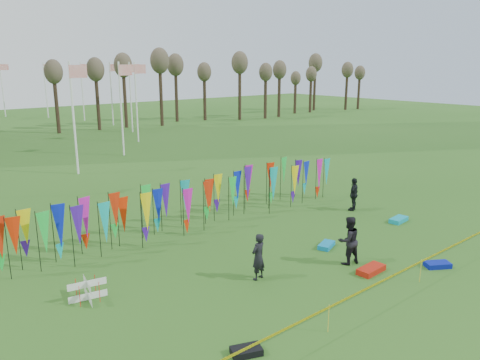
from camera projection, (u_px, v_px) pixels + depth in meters
ground at (334, 293)px, 16.44m from camera, size 160.00×160.00×0.00m
banner_row at (197, 197)px, 22.83m from camera, size 18.64×0.64×2.42m
caution_tape_near at (366, 290)px, 15.04m from camera, size 26.00×0.02×0.90m
tree_line at (239, 75)px, 67.61m from camera, size 53.92×1.92×7.84m
box_kite at (88, 290)px, 15.88m from camera, size 0.66×0.66×0.73m
person_left at (258, 257)px, 17.32m from camera, size 0.73×0.59×1.79m
person_mid at (348, 240)px, 18.67m from camera, size 1.08×0.80×1.98m
person_right at (354, 194)px, 25.51m from camera, size 1.21×0.93×1.83m
kite_bag_turquoise at (326, 245)px, 20.52m from camera, size 1.08×0.80×0.19m
kite_bag_blue at (438, 265)px, 18.53m from camera, size 1.09×0.94×0.20m
kite_bag_red at (371, 270)px, 18.06m from camera, size 1.26×0.62×0.23m
kite_bag_black at (246, 351)px, 12.98m from camera, size 0.97×0.77×0.20m
kite_bag_teal at (399, 220)px, 23.84m from camera, size 1.18×0.66×0.22m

